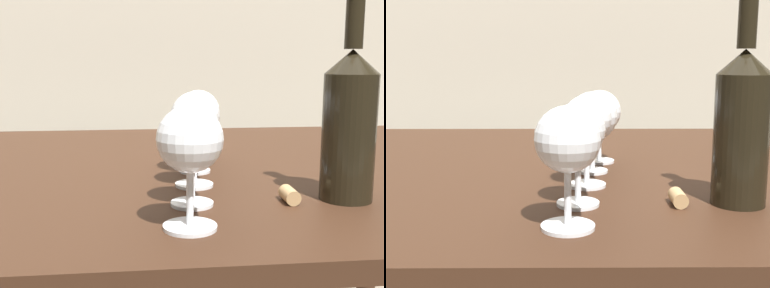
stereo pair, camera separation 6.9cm
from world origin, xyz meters
The scene contains 8 objects.
dining_table centered at (0.00, 0.00, 0.65)m, with size 1.55×0.99×0.73m.
wine_glass_rose centered at (0.07, -0.38, 0.83)m, with size 0.08×0.08×0.15m.
wine_glass_cabernet centered at (0.08, -0.28, 0.83)m, with size 0.08×0.08×0.15m.
wine_glass_port centered at (0.10, -0.17, 0.83)m, with size 0.08×0.08×0.15m.
wine_glass_pinot centered at (0.11, -0.07, 0.83)m, with size 0.09×0.09×0.15m.
wine_glass_white centered at (0.13, 0.02, 0.83)m, with size 0.09×0.09×0.15m.
wine_bottle centered at (0.31, -0.27, 0.84)m, with size 0.08×0.08×0.30m.
cork centered at (0.23, -0.28, 0.74)m, with size 0.02×0.02×0.04m, color tan.
Camera 2 is at (0.08, -0.96, 0.93)m, focal length 46.16 mm.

